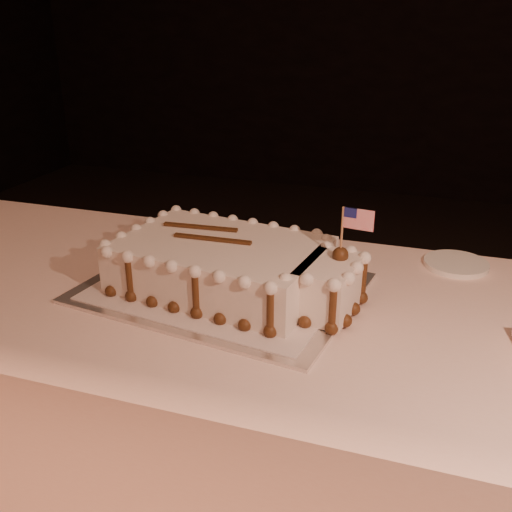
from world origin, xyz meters
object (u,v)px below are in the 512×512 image
(sheet_cake, at_px, (234,267))
(side_plate, at_px, (456,264))
(cake_board, at_px, (222,288))
(banquet_table, at_px, (277,441))

(sheet_cake, distance_m, side_plate, 0.55)
(cake_board, relative_size, side_plate, 3.78)
(banquet_table, distance_m, sheet_cake, 0.45)
(cake_board, distance_m, side_plate, 0.58)
(banquet_table, xyz_separation_m, cake_board, (-0.14, 0.02, 0.38))
(banquet_table, xyz_separation_m, side_plate, (0.35, 0.31, 0.38))
(sheet_cake, bearing_deg, banquet_table, -7.38)
(banquet_table, relative_size, cake_board, 4.15)
(cake_board, xyz_separation_m, side_plate, (0.49, 0.30, 0.00))
(banquet_table, distance_m, side_plate, 0.61)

